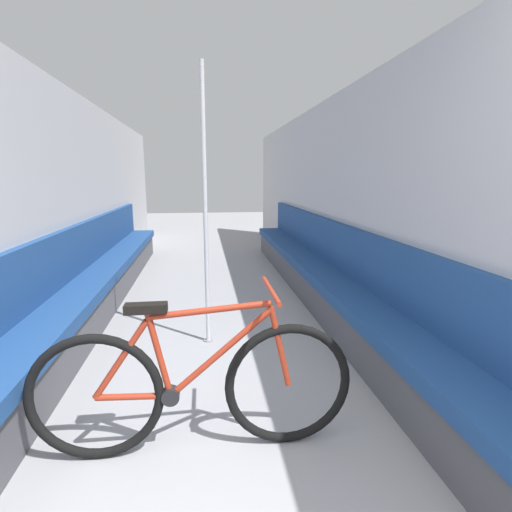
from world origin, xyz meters
The scene contains 6 objects.
wall_left centered at (-1.44, 3.80, 1.14)m, with size 0.10×10.80×2.28m, color #B2B2B7.
wall_right centered at (1.44, 3.80, 1.14)m, with size 0.10×10.80×2.28m, color #B2B2B7.
bench_seat_row_left centered at (-1.21, 3.71, 0.30)m, with size 0.42×6.32×0.91m.
bench_seat_row_right centered at (1.21, 3.71, 0.30)m, with size 0.42×6.32×0.91m.
bicycle centered at (-0.14, 1.35, 0.36)m, with size 1.63×0.46×0.86m.
grab_pole_near centered at (-0.06, 2.74, 1.10)m, with size 0.08×0.08×2.26m.
Camera 1 is at (-0.08, -0.52, 1.40)m, focal length 28.00 mm.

